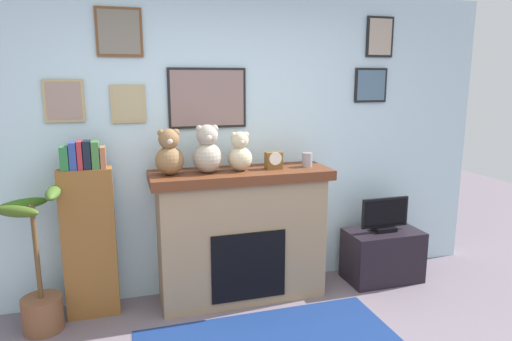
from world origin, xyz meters
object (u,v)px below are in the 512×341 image
tv_stand (382,255)px  teddy_bear_grey (240,153)px  fireplace (241,234)px  mantel_clock (274,160)px  potted_plant (39,283)px  candle_jar (307,160)px  teddy_bear_brown (207,151)px  television (385,216)px  bookshelf (89,236)px  teddy_bear_tan (169,154)px

tv_stand → teddy_bear_grey: (-1.36, 0.05, 1.03)m
fireplace → mantel_clock: size_ratio=10.17×
fireplace → potted_plant: size_ratio=1.36×
candle_jar → teddy_bear_grey: teddy_bear_grey is taller
fireplace → teddy_bear_brown: teddy_bear_brown is taller
tv_stand → television: size_ratio=1.49×
bookshelf → teddy_bear_brown: bearing=-3.3°
bookshelf → television: size_ratio=3.04×
television → teddy_bear_grey: bearing=178.0°
mantel_clock → teddy_bear_brown: 0.57m
potted_plant → teddy_bear_grey: 1.80m
tv_stand → candle_jar: size_ratio=5.70×
tv_stand → teddy_bear_tan: teddy_bear_tan is taller
potted_plant → mantel_clock: (1.86, 0.08, 0.82)m
bookshelf → tv_stand: bearing=-2.2°
teddy_bear_brown → teddy_bear_grey: bearing=0.0°
fireplace → tv_stand: 1.39m
candle_jar → teddy_bear_grey: bearing=-180.0°
potted_plant → candle_jar: size_ratio=9.09×
teddy_bear_tan → bookshelf: bearing=175.2°
candle_jar → television: bearing=-3.6°
potted_plant → teddy_bear_tan: teddy_bear_tan is taller
tv_stand → teddy_bear_tan: (-1.94, 0.05, 1.05)m
television → teddy_bear_brown: size_ratio=1.19×
fireplace → bookshelf: size_ratio=1.06×
candle_jar → mantel_clock: mantel_clock is taller
mantel_clock → teddy_bear_brown: teddy_bear_brown is taller
teddy_bear_tan → potted_plant: bearing=-175.2°
fireplace → teddy_bear_grey: bearing=-121.4°
teddy_bear_brown → teddy_bear_grey: size_ratio=1.20×
mantel_clock → teddy_bear_tan: teddy_bear_tan is taller
mantel_clock → teddy_bear_tan: size_ratio=0.40×
potted_plant → television: 2.94m
teddy_bear_brown → tv_stand: bearing=-1.6°
mantel_clock → teddy_bear_brown: size_ratio=0.38×
teddy_bear_brown → teddy_bear_grey: teddy_bear_brown is taller
bookshelf → candle_jar: 1.88m
bookshelf → potted_plant: bearing=-159.3°
fireplace → television: fireplace is taller
teddy_bear_grey → mantel_clock: bearing=-0.3°
bookshelf → potted_plant: (-0.36, -0.14, -0.28)m
bookshelf → potted_plant: bookshelf is taller
fireplace → tv_stand: bearing=-2.7°
teddy_bear_tan → teddy_bear_brown: size_ratio=0.94×
candle_jar → tv_stand: bearing=-3.5°
potted_plant → candle_jar: 2.31m
tv_stand → teddy_bear_brown: bearing=178.4°
tv_stand → television: television is taller
candle_jar → teddy_bear_brown: teddy_bear_brown is taller
fireplace → teddy_bear_brown: (-0.28, -0.02, 0.73)m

